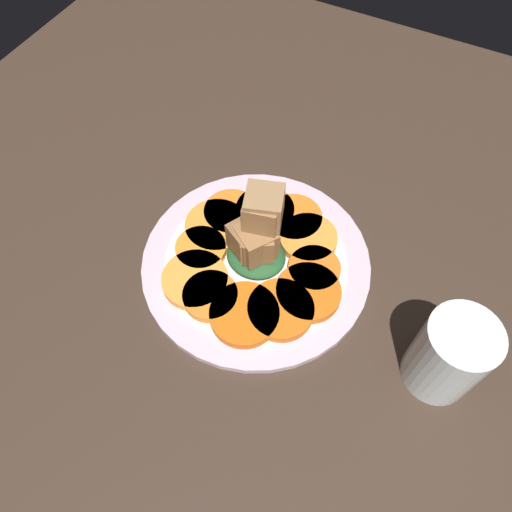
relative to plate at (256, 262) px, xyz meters
The scene contains 17 objects.
table_slab 1.52cm from the plate, ahead, with size 120.00×120.00×2.00cm, color #38281E.
plate is the anchor object (origin of this frame).
carrot_slice_0 7.44cm from the plate, 16.83° to the left, with size 6.64×6.64×1.25cm, color orange.
carrot_slice_1 8.43cm from the plate, 50.58° to the left, with size 8.36×8.36×1.25cm, color orange.
carrot_slice_2 8.04cm from the plate, 72.12° to the left, with size 6.85×6.85×1.25cm, color orange.
carrot_slice_3 8.31cm from the plate, 107.48° to the left, with size 8.52×8.52×1.25cm, color #D45F12.
carrot_slice_4 8.14cm from the plate, 139.13° to the left, with size 8.15×8.15×1.25cm, color #D76215.
carrot_slice_5 8.34cm from the plate, 169.07° to the left, with size 8.13×8.13×1.25cm, color #D66114.
carrot_slice_6 7.72cm from the plate, 166.03° to the right, with size 6.68×6.68×1.25cm, color orange.
carrot_slice_7 7.65cm from the plate, 129.52° to the right, with size 7.67×7.67×1.25cm, color orange.
carrot_slice_8 8.21cm from the plate, 102.05° to the right, with size 7.68×7.68×1.25cm, color orange.
carrot_slice_9 7.77cm from the plate, 71.95° to the right, with size 8.06×8.06×1.25cm, color orange.
carrot_slice_10 8.07cm from the plate, 37.70° to the right, with size 7.54×7.54×1.25cm, color orange.
carrot_slice_11 7.37cm from the plate, 15.95° to the right, with size 8.51×8.51×1.25cm, color orange.
center_pile 5.51cm from the plate, 84.45° to the right, with size 7.77×8.36×11.07cm.
fork 5.58cm from the plate, 84.26° to the right, with size 17.78×5.70×0.40cm.
water_glass 25.90cm from the plate, behind, with size 7.75×7.75×11.08cm.
Camera 1 is at (-15.76, 30.53, 58.23)cm, focal length 35.00 mm.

